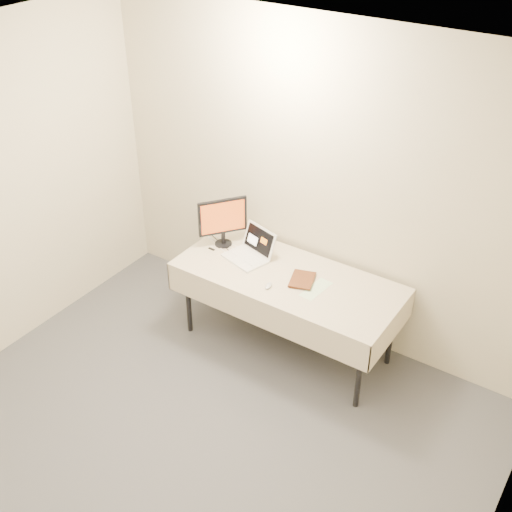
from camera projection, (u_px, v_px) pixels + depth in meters
The scene contains 9 objects.
back_wall at pixel (319, 187), 5.15m from camera, with size 4.00×0.10×2.70m, color beige.
table at pixel (288, 282), 5.21m from camera, with size 1.86×0.81×0.74m.
laptop at pixel (251, 251), 5.38m from camera, with size 0.43×0.41×0.24m.
monitor at pixel (223, 219), 5.44m from camera, with size 0.28×0.36×0.44m.
book at pixel (291, 267), 5.07m from camera, with size 0.18×0.02×0.25m, color brown.
alarm_clock at pixel (258, 246), 5.52m from camera, with size 0.11×0.07×0.04m.
clicker at pixel (268, 286), 5.04m from camera, with size 0.05×0.09×0.02m, color silver.
paper_form at pixel (316, 289), 5.02m from camera, with size 0.12×0.31×0.00m, color #C4EABA.
usb_dongle at pixel (212, 249), 5.50m from camera, with size 0.06×0.02×0.01m, color black.
Camera 1 is at (2.15, -1.62, 3.70)m, focal length 45.00 mm.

